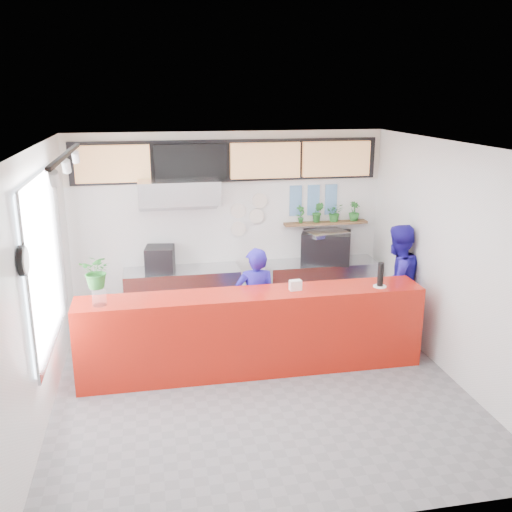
# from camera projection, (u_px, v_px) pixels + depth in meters

# --- Properties ---
(floor) EXTENTS (5.00, 5.00, 0.00)m
(floor) POSITION_uv_depth(u_px,v_px,m) (259.00, 384.00, 7.25)
(floor) COLOR slate
(floor) RESTS_ON ground
(ceiling) EXTENTS (5.00, 5.00, 0.00)m
(ceiling) POSITION_uv_depth(u_px,v_px,m) (259.00, 146.00, 6.42)
(ceiling) COLOR silver
(wall_back) EXTENTS (5.00, 0.00, 5.00)m
(wall_back) POSITION_uv_depth(u_px,v_px,m) (229.00, 226.00, 9.19)
(wall_back) COLOR white
(wall_back) RESTS_ON ground
(wall_left) EXTENTS (0.00, 5.00, 5.00)m
(wall_left) POSITION_uv_depth(u_px,v_px,m) (40.00, 285.00, 6.38)
(wall_left) COLOR white
(wall_left) RESTS_ON ground
(wall_right) EXTENTS (0.00, 5.00, 5.00)m
(wall_right) POSITION_uv_depth(u_px,v_px,m) (450.00, 261.00, 7.29)
(wall_right) COLOR white
(wall_right) RESTS_ON ground
(service_counter) EXTENTS (4.50, 0.60, 1.10)m
(service_counter) POSITION_uv_depth(u_px,v_px,m) (253.00, 332.00, 7.48)
(service_counter) COLOR #B1190C
(service_counter) RESTS_ON ground
(cream_band) EXTENTS (5.00, 0.02, 0.80)m
(cream_band) POSITION_uv_depth(u_px,v_px,m) (228.00, 157.00, 8.88)
(cream_band) COLOR beige
(cream_band) RESTS_ON wall_back
(prep_bench) EXTENTS (1.80, 0.60, 0.90)m
(prep_bench) POSITION_uv_depth(u_px,v_px,m) (183.00, 297.00, 9.06)
(prep_bench) COLOR #B2B5BA
(prep_bench) RESTS_ON ground
(panini_oven) EXTENTS (0.48, 0.48, 0.39)m
(panini_oven) POSITION_uv_depth(u_px,v_px,m) (160.00, 259.00, 8.82)
(panini_oven) COLOR black
(panini_oven) RESTS_ON prep_bench
(extraction_hood) EXTENTS (1.20, 0.70, 0.35)m
(extraction_hood) POSITION_uv_depth(u_px,v_px,m) (179.00, 191.00, 8.54)
(extraction_hood) COLOR #B2B5BA
(extraction_hood) RESTS_ON ceiling
(hood_lip) EXTENTS (1.20, 0.69, 0.31)m
(hood_lip) POSITION_uv_depth(u_px,v_px,m) (179.00, 204.00, 8.59)
(hood_lip) COLOR #B2B5BA
(hood_lip) RESTS_ON ceiling
(right_bench) EXTENTS (1.80, 0.60, 0.90)m
(right_bench) POSITION_uv_depth(u_px,v_px,m) (322.00, 287.00, 9.47)
(right_bench) COLOR #B2B5BA
(right_bench) RESTS_ON ground
(espresso_machine) EXTENTS (0.92, 0.80, 0.50)m
(espresso_machine) POSITION_uv_depth(u_px,v_px,m) (326.00, 247.00, 9.29)
(espresso_machine) COLOR black
(espresso_machine) RESTS_ON right_bench
(espresso_tray) EXTENTS (0.74, 0.59, 0.06)m
(espresso_tray) POSITION_uv_depth(u_px,v_px,m) (327.00, 233.00, 9.22)
(espresso_tray) COLOR silver
(espresso_tray) RESTS_ON espresso_machine
(herb_shelf) EXTENTS (1.40, 0.18, 0.04)m
(herb_shelf) POSITION_uv_depth(u_px,v_px,m) (326.00, 223.00, 9.39)
(herb_shelf) COLOR brown
(herb_shelf) RESTS_ON wall_back
(menu_board_far_left) EXTENTS (1.10, 0.10, 0.55)m
(menu_board_far_left) POSITION_uv_depth(u_px,v_px,m) (113.00, 164.00, 8.47)
(menu_board_far_left) COLOR tan
(menu_board_far_left) RESTS_ON wall_back
(menu_board_mid_left) EXTENTS (1.10, 0.10, 0.55)m
(menu_board_mid_left) POSITION_uv_depth(u_px,v_px,m) (191.00, 162.00, 8.68)
(menu_board_mid_left) COLOR black
(menu_board_mid_left) RESTS_ON wall_back
(menu_board_mid_right) EXTENTS (1.10, 0.10, 0.55)m
(menu_board_mid_right) POSITION_uv_depth(u_px,v_px,m) (265.00, 160.00, 8.89)
(menu_board_mid_right) COLOR tan
(menu_board_mid_right) RESTS_ON wall_back
(menu_board_far_right) EXTENTS (1.10, 0.10, 0.55)m
(menu_board_far_right) POSITION_uv_depth(u_px,v_px,m) (336.00, 159.00, 9.10)
(menu_board_far_right) COLOR tan
(menu_board_far_right) RESTS_ON wall_back
(soffit) EXTENTS (4.80, 0.04, 0.65)m
(soffit) POSITION_uv_depth(u_px,v_px,m) (228.00, 161.00, 8.86)
(soffit) COLOR black
(soffit) RESTS_ON wall_back
(window_pane) EXTENTS (0.04, 2.20, 1.90)m
(window_pane) POSITION_uv_depth(u_px,v_px,m) (45.00, 261.00, 6.61)
(window_pane) COLOR silver
(window_pane) RESTS_ON wall_left
(window_frame) EXTENTS (0.03, 2.30, 2.00)m
(window_frame) POSITION_uv_depth(u_px,v_px,m) (47.00, 260.00, 6.62)
(window_frame) COLOR #B2B5BA
(window_frame) RESTS_ON wall_left
(wall_clock_rim) EXTENTS (0.05, 0.30, 0.30)m
(wall_clock_rim) POSITION_uv_depth(u_px,v_px,m) (22.00, 261.00, 5.39)
(wall_clock_rim) COLOR black
(wall_clock_rim) RESTS_ON wall_left
(wall_clock_face) EXTENTS (0.02, 0.26, 0.26)m
(wall_clock_face) POSITION_uv_depth(u_px,v_px,m) (26.00, 261.00, 5.39)
(wall_clock_face) COLOR white
(wall_clock_face) RESTS_ON wall_left
(track_rail) EXTENTS (0.05, 2.40, 0.04)m
(track_rail) POSITION_uv_depth(u_px,v_px,m) (65.00, 155.00, 6.05)
(track_rail) COLOR black
(track_rail) RESTS_ON ceiling
(dec_plate_a) EXTENTS (0.24, 0.03, 0.24)m
(dec_plate_a) POSITION_uv_depth(u_px,v_px,m) (238.00, 211.00, 9.12)
(dec_plate_a) COLOR silver
(dec_plate_a) RESTS_ON wall_back
(dec_plate_b) EXTENTS (0.24, 0.03, 0.24)m
(dec_plate_b) POSITION_uv_depth(u_px,v_px,m) (257.00, 216.00, 9.20)
(dec_plate_b) COLOR silver
(dec_plate_b) RESTS_ON wall_back
(dec_plate_c) EXTENTS (0.24, 0.03, 0.24)m
(dec_plate_c) POSITION_uv_depth(u_px,v_px,m) (238.00, 229.00, 9.20)
(dec_plate_c) COLOR silver
(dec_plate_c) RESTS_ON wall_back
(dec_plate_d) EXTENTS (0.24, 0.03, 0.24)m
(dec_plate_d) POSITION_uv_depth(u_px,v_px,m) (260.00, 201.00, 9.14)
(dec_plate_d) COLOR silver
(dec_plate_d) RESTS_ON wall_back
(photo_frame_a) EXTENTS (0.20, 0.02, 0.25)m
(photo_frame_a) POSITION_uv_depth(u_px,v_px,m) (296.00, 193.00, 9.23)
(photo_frame_a) COLOR #598CBF
(photo_frame_a) RESTS_ON wall_back
(photo_frame_b) EXTENTS (0.20, 0.02, 0.25)m
(photo_frame_b) POSITION_uv_depth(u_px,v_px,m) (314.00, 193.00, 9.29)
(photo_frame_b) COLOR #598CBF
(photo_frame_b) RESTS_ON wall_back
(photo_frame_c) EXTENTS (0.20, 0.02, 0.25)m
(photo_frame_c) POSITION_uv_depth(u_px,v_px,m) (331.00, 192.00, 9.34)
(photo_frame_c) COLOR #598CBF
(photo_frame_c) RESTS_ON wall_back
(photo_frame_d) EXTENTS (0.20, 0.02, 0.25)m
(photo_frame_d) POSITION_uv_depth(u_px,v_px,m) (295.00, 208.00, 9.30)
(photo_frame_d) COLOR #598CBF
(photo_frame_d) RESTS_ON wall_back
(photo_frame_e) EXTENTS (0.20, 0.02, 0.25)m
(photo_frame_e) POSITION_uv_depth(u_px,v_px,m) (313.00, 208.00, 9.36)
(photo_frame_e) COLOR #598CBF
(photo_frame_e) RESTS_ON wall_back
(photo_frame_f) EXTENTS (0.20, 0.02, 0.25)m
(photo_frame_f) POSITION_uv_depth(u_px,v_px,m) (331.00, 207.00, 9.41)
(photo_frame_f) COLOR #598CBF
(photo_frame_f) RESTS_ON wall_back
(staff_center) EXTENTS (0.59, 0.40, 1.57)m
(staff_center) POSITION_uv_depth(u_px,v_px,m) (256.00, 303.00, 7.87)
(staff_center) COLOR #201593
(staff_center) RESTS_ON ground
(staff_right) EXTENTS (1.03, 0.91, 1.75)m
(staff_right) POSITION_uv_depth(u_px,v_px,m) (396.00, 283.00, 8.40)
(staff_right) COLOR #201593
(staff_right) RESTS_ON ground
(herb_a) EXTENTS (0.19, 0.16, 0.30)m
(herb_a) POSITION_uv_depth(u_px,v_px,m) (301.00, 214.00, 9.26)
(herb_a) COLOR #256B26
(herb_a) RESTS_ON herb_shelf
(herb_b) EXTENTS (0.23, 0.22, 0.34)m
(herb_b) POSITION_uv_depth(u_px,v_px,m) (318.00, 212.00, 9.31)
(herb_b) COLOR #256B26
(herb_b) RESTS_ON herb_shelf
(herb_c) EXTENTS (0.31, 0.28, 0.30)m
(herb_c) POSITION_uv_depth(u_px,v_px,m) (335.00, 212.00, 9.37)
(herb_c) COLOR #256B26
(herb_c) RESTS_ON herb_shelf
(herb_d) EXTENTS (0.21, 0.20, 0.31)m
(herb_d) POSITION_uv_depth(u_px,v_px,m) (354.00, 211.00, 9.43)
(herb_d) COLOR #256B26
(herb_d) RESTS_ON herb_shelf
(glass_vase) EXTENTS (0.20, 0.20, 0.21)m
(glass_vase) POSITION_uv_depth(u_px,v_px,m) (99.00, 297.00, 6.87)
(glass_vase) COLOR white
(glass_vase) RESTS_ON service_counter
(basil_vase) EXTENTS (0.46, 0.43, 0.42)m
(basil_vase) POSITION_uv_depth(u_px,v_px,m) (97.00, 271.00, 6.78)
(basil_vase) COLOR #256B26
(basil_vase) RESTS_ON glass_vase
(napkin_holder) EXTENTS (0.16, 0.11, 0.13)m
(napkin_holder) POSITION_uv_depth(u_px,v_px,m) (295.00, 285.00, 7.40)
(napkin_holder) COLOR white
(napkin_holder) RESTS_ON service_counter
(white_plate) EXTENTS (0.23, 0.23, 0.01)m
(white_plate) POSITION_uv_depth(u_px,v_px,m) (380.00, 286.00, 7.54)
(white_plate) COLOR white
(white_plate) RESTS_ON service_counter
(pepper_mill) EXTENTS (0.09, 0.09, 0.32)m
(pepper_mill) POSITION_uv_depth(u_px,v_px,m) (381.00, 274.00, 7.49)
(pepper_mill) COLOR black
(pepper_mill) RESTS_ON white_plate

